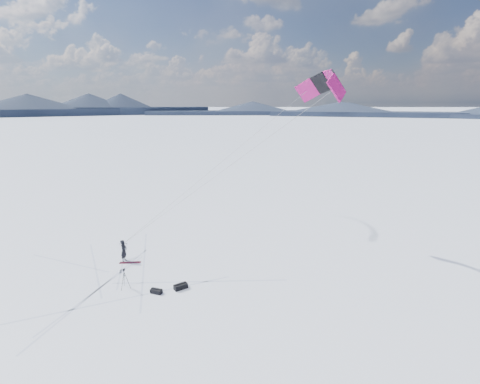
{
  "coord_description": "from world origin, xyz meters",
  "views": [
    {
      "loc": [
        8.28,
        -20.01,
        11.35
      ],
      "look_at": [
        7.72,
        4.5,
        5.02
      ],
      "focal_mm": 26.0,
      "sensor_mm": 36.0,
      "label": 1
    }
  ],
  "objects_px": {
    "snowkiter": "(125,261)",
    "gear_bag_a": "(181,286)",
    "snowboard": "(130,262)",
    "gear_bag_b": "(156,291)",
    "tripod": "(124,276)"
  },
  "relations": [
    {
      "from": "tripod",
      "to": "gear_bag_a",
      "type": "bearing_deg",
      "value": -2.13
    },
    {
      "from": "snowboard",
      "to": "tripod",
      "type": "bearing_deg",
      "value": -81.97
    },
    {
      "from": "snowkiter",
      "to": "gear_bag_b",
      "type": "bearing_deg",
      "value": -136.11
    },
    {
      "from": "gear_bag_a",
      "to": "snowboard",
      "type": "bearing_deg",
      "value": 104.66
    },
    {
      "from": "gear_bag_a",
      "to": "gear_bag_b",
      "type": "height_order",
      "value": "gear_bag_a"
    },
    {
      "from": "gear_bag_a",
      "to": "gear_bag_b",
      "type": "xyz_separation_m",
      "value": [
        -1.4,
        -0.55,
        -0.03
      ]
    },
    {
      "from": "snowkiter",
      "to": "gear_bag_b",
      "type": "relative_size",
      "value": 2.16
    },
    {
      "from": "gear_bag_b",
      "to": "tripod",
      "type": "bearing_deg",
      "value": -177.33
    },
    {
      "from": "snowkiter",
      "to": "gear_bag_a",
      "type": "xyz_separation_m",
      "value": [
        4.88,
        -3.8,
        0.17
      ]
    },
    {
      "from": "snowkiter",
      "to": "snowboard",
      "type": "bearing_deg",
      "value": -111.27
    },
    {
      "from": "snowboard",
      "to": "gear_bag_b",
      "type": "xyz_separation_m",
      "value": [
        2.99,
        -4.11,
        0.12
      ]
    },
    {
      "from": "gear_bag_b",
      "to": "snowkiter",
      "type": "bearing_deg",
      "value": 145.47
    },
    {
      "from": "snowboard",
      "to": "tripod",
      "type": "xyz_separation_m",
      "value": [
        0.89,
        -3.58,
        0.84
      ]
    },
    {
      "from": "snowkiter",
      "to": "tripod",
      "type": "bearing_deg",
      "value": -154.91
    },
    {
      "from": "gear_bag_a",
      "to": "gear_bag_b",
      "type": "bearing_deg",
      "value": 165.16
    }
  ]
}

